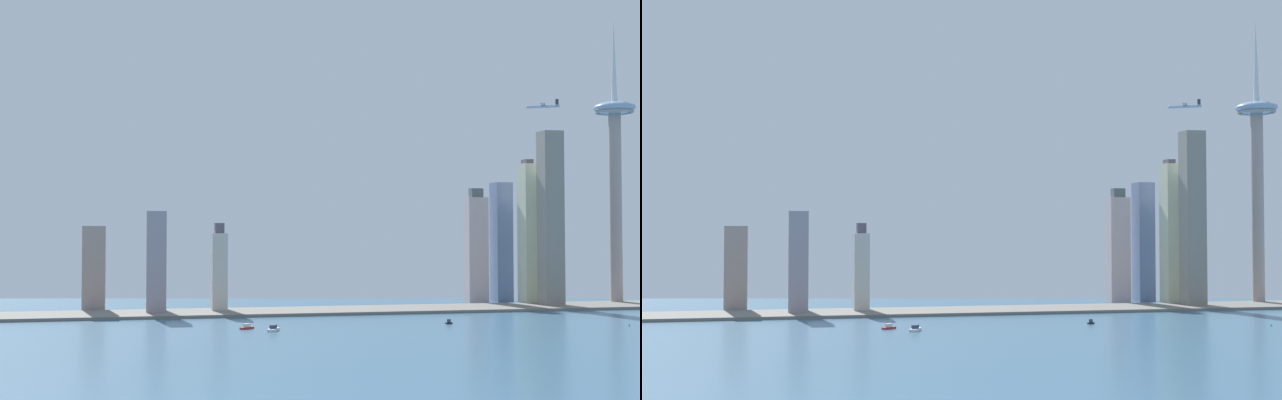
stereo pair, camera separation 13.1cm
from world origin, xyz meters
TOP-DOWN VIEW (x-y plane):
  - waterfront_pier at (0.00, 471.40)m, footprint 914.64×71.38m
  - observation_tower at (279.67, 499.24)m, footprint 43.79×43.79m
  - skyscraper_0 at (-200.93, 482.70)m, footprint 18.02×25.47m
  - skyscraper_1 at (140.25, 544.43)m, footprint 22.11×16.39m
  - skyscraper_3 at (-259.17, 523.23)m, footprint 21.33×18.27m
  - skyscraper_4 at (174.47, 556.47)m, footprint 18.29×22.43m
  - skyscraper_5 at (184.13, 510.10)m, footprint 14.01×21.57m
  - skyscraper_6 at (-142.00, 488.01)m, footprint 14.26×22.84m
  - skyscraper_7 at (193.46, 476.61)m, footprint 20.95×20.29m
  - boat_0 at (-114.54, 327.12)m, footprint 11.98×17.05m
  - boat_1 at (-132.84, 345.29)m, footprint 12.30×10.76m
  - boat_2 at (36.87, 348.65)m, footprint 6.74×5.27m
  - channel_buoy_0 at (175.16, 303.13)m, footprint 1.64×1.64m
  - airplane at (141.17, 384.78)m, footprint 27.95×25.65m

SIDE VIEW (x-z plane):
  - channel_buoy_0 at x=175.16m, z-range 0.00..1.98m
  - waterfront_pier at x=0.00m, z-range 0.00..2.84m
  - boat_2 at x=36.87m, z-range -0.57..3.46m
  - boat_1 at x=-132.84m, z-range -0.62..3.72m
  - boat_0 at x=-114.54m, z-range -0.69..4.20m
  - skyscraper_6 at x=-142.00m, z-range -2.94..82.05m
  - skyscraper_3 at x=-259.17m, z-range 0.00..82.24m
  - skyscraper_0 at x=-200.93m, z-range 0.00..95.85m
  - skyscraper_1 at x=140.25m, z-range -3.04..120.38m
  - skyscraper_4 at x=174.47m, z-range 0.00..130.60m
  - skyscraper_5 at x=184.13m, z-range -1.46..151.26m
  - skyscraper_7 at x=193.46m, z-range 0.00..179.16m
  - observation_tower at x=279.67m, z-range 5.65..310.30m
  - airplane at x=141.17m, z-range 186.83..194.44m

